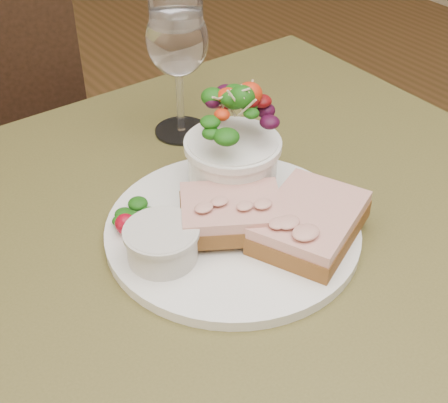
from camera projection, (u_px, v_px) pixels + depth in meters
cafe_table at (250, 322)px, 0.70m from camera, size 0.80×0.80×0.75m
chair_far at (4, 246)px, 1.33m from camera, size 0.54×0.54×0.90m
dinner_plate at (233, 229)px, 0.66m from camera, size 0.27×0.27×0.01m
sandwich_front at (310, 222)px, 0.63m from camera, size 0.15×0.13×0.03m
sandwich_back at (231, 213)px, 0.63m from camera, size 0.13×0.12×0.03m
ramekin at (162, 242)px, 0.60m from camera, size 0.07×0.07×0.04m
salad_bowl at (233, 142)px, 0.67m from camera, size 0.10×0.10×0.13m
garnish at (131, 220)px, 0.65m from camera, size 0.05×0.04×0.02m
wine_glass at (177, 44)px, 0.75m from camera, size 0.08×0.08×0.18m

